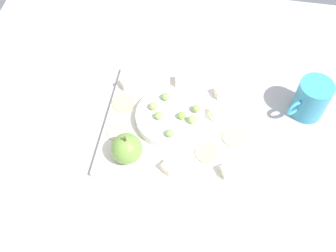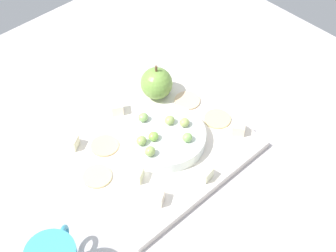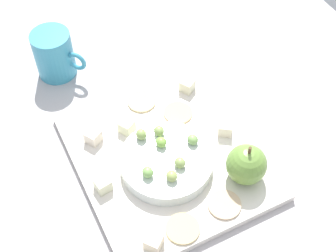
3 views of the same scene
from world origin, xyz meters
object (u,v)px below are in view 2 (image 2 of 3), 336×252
(grape_0, at_px, (187,137))
(cracker_0, at_px, (97,176))
(cheese_cube_5, at_px, (136,175))
(grape_2, at_px, (170,120))
(grape_3, at_px, (143,117))
(grape_4, at_px, (150,151))
(cheese_cube_3, at_px, (71,142))
(cracker_3, at_px, (187,101))
(cheese_cube_1, at_px, (117,108))
(cheese_cube_2, at_px, (205,173))
(cracker_1, at_px, (217,119))
(cheese_cube_4, at_px, (238,128))
(grape_1, at_px, (141,141))
(cracker_2, at_px, (105,146))
(platter, at_px, (153,147))
(cheese_cube_0, at_px, (157,197))
(grape_6, at_px, (184,122))
(serving_dish, at_px, (165,137))
(grape_5, at_px, (153,136))
(apple_whole, at_px, (157,83))

(grape_0, bearing_deg, cracker_0, 158.91)
(cheese_cube_5, height_order, grape_2, grape_2)
(grape_3, bearing_deg, grape_4, -123.14)
(cheese_cube_3, relative_size, cracker_0, 0.45)
(grape_0, distance_m, grape_3, 0.10)
(cracker_3, distance_m, grape_4, 0.18)
(grape_4, bearing_deg, cheese_cube_1, 75.03)
(cheese_cube_2, relative_size, cracker_1, 0.45)
(cheese_cube_4, xyz_separation_m, grape_0, (-0.10, 0.04, 0.02))
(cracker_0, xyz_separation_m, grape_1, (0.10, -0.01, 0.03))
(cheese_cube_2, xyz_separation_m, cheese_cube_5, (-0.09, 0.08, 0.00))
(cracker_2, relative_size, cracker_3, 1.00)
(platter, distance_m, grape_4, 0.06)
(cracker_0, bearing_deg, grape_1, -6.48)
(grape_4, bearing_deg, cracker_1, -3.29)
(platter, distance_m, cracker_1, 0.14)
(cracker_3, distance_m, grape_1, 0.16)
(cheese_cube_2, height_order, cracker_2, cheese_cube_2)
(cheese_cube_2, height_order, grape_3, grape_3)
(cheese_cube_0, bearing_deg, grape_1, 61.74)
(platter, distance_m, grape_6, 0.08)
(cracker_2, height_order, grape_3, grape_3)
(grape_0, bearing_deg, serving_dish, 112.11)
(serving_dish, bearing_deg, cheese_cube_4, -33.94)
(cheese_cube_5, height_order, cracker_0, cheese_cube_5)
(cracker_1, relative_size, grape_2, 2.65)
(serving_dish, relative_size, grape_3, 7.71)
(grape_5, relative_size, grape_6, 1.00)
(grape_4, bearing_deg, cheese_cube_5, -168.08)
(cheese_cube_0, distance_m, cheese_cube_2, 0.10)
(apple_whole, relative_size, cracker_1, 1.25)
(grape_6, bearing_deg, grape_2, 125.29)
(cheese_cube_4, distance_m, grape_1, 0.19)
(grape_3, bearing_deg, grape_1, -134.56)
(cracker_0, xyz_separation_m, grape_6, (0.18, -0.03, 0.03))
(grape_6, bearing_deg, cracker_1, -14.05)
(cheese_cube_4, height_order, grape_0, grape_0)
(cheese_cube_0, bearing_deg, grape_6, 28.82)
(cheese_cube_0, xyz_separation_m, cracker_3, (0.21, 0.14, -0.01))
(platter, height_order, grape_4, grape_4)
(cheese_cube_5, bearing_deg, cheese_cube_3, 105.49)
(cheese_cube_0, xyz_separation_m, cracker_1, (0.21, 0.06, -0.01))
(grape_0, bearing_deg, grape_6, 53.12)
(serving_dish, bearing_deg, apple_whole, 55.02)
(cheese_cube_4, xyz_separation_m, cracker_2, (-0.21, 0.15, -0.01))
(platter, xyz_separation_m, grape_5, (-0.00, -0.01, 0.04))
(serving_dish, xyz_separation_m, grape_3, (-0.01, 0.05, 0.02))
(cheese_cube_5, relative_size, grape_3, 1.19)
(cracker_2, distance_m, grape_0, 0.16)
(cracker_1, relative_size, grape_1, 2.65)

